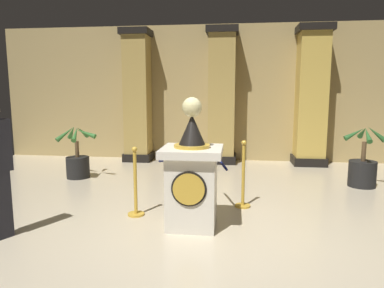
{
  "coord_description": "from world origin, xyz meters",
  "views": [
    {
      "loc": [
        0.34,
        -4.25,
        1.78
      ],
      "look_at": [
        -0.21,
        0.22,
        1.11
      ],
      "focal_mm": 33.0,
      "sensor_mm": 36.0,
      "label": 1
    }
  ],
  "objects_px": {
    "potted_palm_left": "(78,161)",
    "potted_palm_right": "(362,169)",
    "pedestal_clock": "(192,177)",
    "stanchion_far": "(136,192)",
    "stanchion_near": "(243,184)"
  },
  "relations": [
    {
      "from": "stanchion_near",
      "to": "stanchion_far",
      "type": "distance_m",
      "value": 1.65
    },
    {
      "from": "potted_palm_left",
      "to": "potted_palm_right",
      "type": "height_order",
      "value": "potted_palm_right"
    },
    {
      "from": "potted_palm_right",
      "to": "potted_palm_left",
      "type": "bearing_deg",
      "value": 180.0
    },
    {
      "from": "pedestal_clock",
      "to": "stanchion_far",
      "type": "relative_size",
      "value": 1.69
    },
    {
      "from": "stanchion_far",
      "to": "potted_palm_left",
      "type": "xyz_separation_m",
      "value": [
        -1.82,
        2.05,
        0.01
      ]
    },
    {
      "from": "pedestal_clock",
      "to": "stanchion_far",
      "type": "distance_m",
      "value": 0.97
    },
    {
      "from": "pedestal_clock",
      "to": "potted_palm_right",
      "type": "distance_m",
      "value": 3.79
    },
    {
      "from": "stanchion_near",
      "to": "potted_palm_left",
      "type": "xyz_separation_m",
      "value": [
        -3.37,
        1.48,
        -0.01
      ]
    },
    {
      "from": "stanchion_near",
      "to": "stanchion_far",
      "type": "relative_size",
      "value": 1.04
    },
    {
      "from": "pedestal_clock",
      "to": "stanchion_far",
      "type": "xyz_separation_m",
      "value": [
        -0.86,
        0.32,
        -0.31
      ]
    },
    {
      "from": "stanchion_far",
      "to": "potted_palm_left",
      "type": "bearing_deg",
      "value": 131.67
    },
    {
      "from": "pedestal_clock",
      "to": "potted_palm_left",
      "type": "distance_m",
      "value": 3.59
    },
    {
      "from": "stanchion_far",
      "to": "potted_palm_right",
      "type": "height_order",
      "value": "potted_palm_right"
    },
    {
      "from": "pedestal_clock",
      "to": "stanchion_near",
      "type": "relative_size",
      "value": 1.63
    },
    {
      "from": "stanchion_near",
      "to": "potted_palm_left",
      "type": "bearing_deg",
      "value": 156.32
    }
  ]
}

